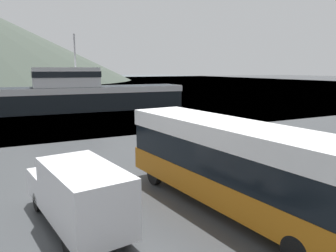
% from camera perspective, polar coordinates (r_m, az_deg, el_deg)
% --- Properties ---
extents(water_surface, '(240.00, 240.00, 0.00)m').
position_cam_1_polar(water_surface, '(145.24, -23.57, 7.06)').
color(water_surface, slate).
rests_on(water_surface, ground).
extents(tour_bus, '(3.67, 11.34, 3.40)m').
position_cam_1_polar(tour_bus, '(12.94, 10.73, -5.99)').
color(tour_bus, '#B26614').
rests_on(tour_bus, ground).
extents(delivery_van, '(2.77, 6.11, 2.29)m').
position_cam_1_polar(delivery_van, '(11.88, -15.38, -11.16)').
color(delivery_van, silver).
rests_on(delivery_van, ground).
extents(fishing_boat, '(25.47, 6.61, 9.71)m').
position_cam_1_polar(fishing_boat, '(44.21, -14.44, 5.51)').
color(fishing_boat, black).
rests_on(fishing_boat, water_surface).
extents(storage_bin, '(1.26, 1.36, 1.16)m').
position_cam_1_polar(storage_bin, '(17.59, 18.92, -6.52)').
color(storage_bin, '#287F3D').
rests_on(storage_bin, ground).
extents(small_boat, '(4.12, 6.75, 0.83)m').
position_cam_1_polar(small_boat, '(46.36, -21.43, 3.12)').
color(small_boat, maroon).
rests_on(small_boat, water_surface).
extents(mooring_bollard, '(0.43, 0.43, 0.89)m').
position_cam_1_polar(mooring_bollard, '(30.25, 10.42, 0.43)').
color(mooring_bollard, black).
rests_on(mooring_bollard, ground).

